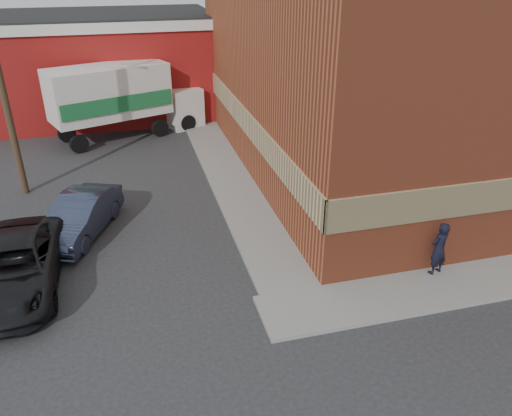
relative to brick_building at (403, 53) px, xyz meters
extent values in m
plane|color=#28282B|center=(-8.50, -9.00, -4.68)|extent=(90.00, 90.00, 0.00)
cube|color=#A14529|center=(0.00, 0.00, -0.18)|extent=(14.00, 18.00, 9.00)
cube|color=#D0B580|center=(-7.04, 0.00, -2.38)|extent=(0.08, 18.16, 1.00)
cube|color=gray|center=(-7.90, 0.00, -4.62)|extent=(1.80, 18.00, 0.12)
cube|color=maroon|center=(-14.50, 11.00, -2.18)|extent=(16.00, 8.00, 5.00)
cube|color=silver|center=(-14.50, 11.00, 0.57)|extent=(16.30, 8.30, 0.50)
cube|color=black|center=(-14.50, 11.00, 0.87)|extent=(16.00, 8.00, 0.10)
cylinder|color=#493424|center=(-16.00, 0.00, -0.18)|extent=(0.26, 0.26, 9.00)
imported|color=black|center=(-3.56, -9.25, -3.74)|extent=(0.69, 0.55, 1.64)
imported|color=#2F364E|center=(-13.67, -4.01, -4.00)|extent=(2.90, 4.37, 1.36)
imported|color=black|center=(-15.26, -6.75, -3.97)|extent=(2.48, 5.21, 1.43)
cube|color=white|center=(-12.50, 5.79, -2.25)|extent=(6.16, 4.17, 2.48)
cube|color=#1D6F3B|center=(-12.09, 4.71, -2.63)|extent=(5.18, 1.98, 0.76)
cube|color=white|center=(-9.02, 7.11, -3.63)|extent=(2.35, 2.57, 2.10)
cylinder|color=black|center=(-14.12, 4.15, -4.25)|extent=(0.90, 0.57, 0.86)
cylinder|color=black|center=(-14.80, 5.94, -4.25)|extent=(0.90, 0.57, 0.86)
cylinder|color=black|center=(-10.20, 5.65, -4.25)|extent=(0.90, 0.57, 0.86)
cylinder|color=black|center=(-10.87, 7.43, -4.25)|extent=(0.90, 0.57, 0.86)
cylinder|color=black|center=(-8.68, 6.22, -4.25)|extent=(0.90, 0.57, 0.86)
cylinder|color=black|center=(-9.36, 8.01, -4.25)|extent=(0.90, 0.57, 0.86)
camera|label=1|loc=(-11.74, -19.69, 3.76)|focal=35.00mm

